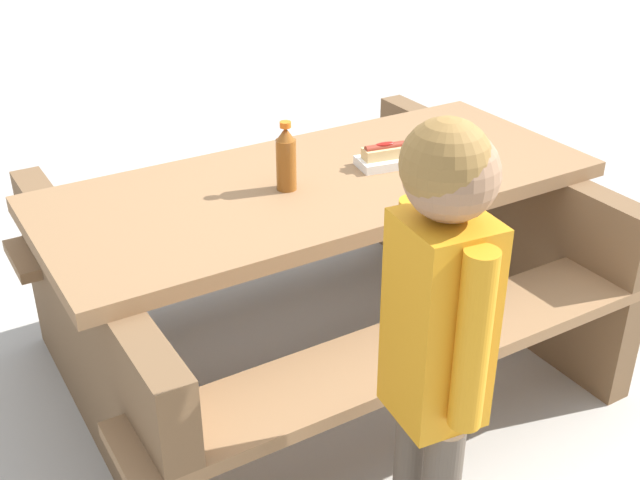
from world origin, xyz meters
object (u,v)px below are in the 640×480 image
Objects in this scene: hotdog_tray at (385,157)px; child_in_coat at (438,323)px; soda_bottle at (286,159)px; picnic_table at (320,261)px.

child_in_coat is (-0.72, -0.75, 0.04)m from hotdog_tray.
soda_bottle reaches higher than hotdog_tray.
picnic_table is 1.04m from child_in_coat.
child_in_coat reaches higher than soda_bottle.
hotdog_tray reaches higher than picnic_table.
hotdog_tray is at bearing 45.96° from child_in_coat.
soda_bottle is at bearing 171.23° from picnic_table.
soda_bottle is 0.93m from child_in_coat.
soda_bottle is 0.17× the size of child_in_coat.
child_in_coat is at bearing -134.04° from hotdog_tray.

